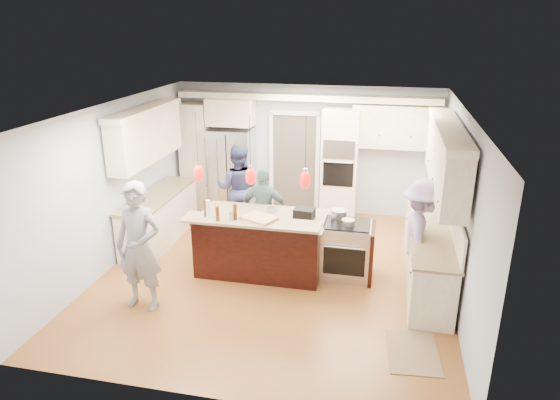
{
  "coord_description": "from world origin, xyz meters",
  "views": [
    {
      "loc": [
        1.63,
        -7.17,
        3.93
      ],
      "look_at": [
        0.0,
        0.35,
        1.15
      ],
      "focal_mm": 32.0,
      "sensor_mm": 36.0,
      "label": 1
    }
  ],
  "objects_px": {
    "person_bar_end": "(139,247)",
    "person_far_left": "(238,188)",
    "kitchen_island": "(262,242)",
    "island_range": "(348,250)",
    "refrigerator": "(232,170)"
  },
  "relations": [
    {
      "from": "person_bar_end",
      "to": "person_far_left",
      "type": "bearing_deg",
      "value": 83.46
    },
    {
      "from": "kitchen_island",
      "to": "island_range",
      "type": "height_order",
      "value": "kitchen_island"
    },
    {
      "from": "person_bar_end",
      "to": "person_far_left",
      "type": "height_order",
      "value": "person_bar_end"
    },
    {
      "from": "refrigerator",
      "to": "island_range",
      "type": "height_order",
      "value": "refrigerator"
    },
    {
      "from": "island_range",
      "to": "person_bar_end",
      "type": "xyz_separation_m",
      "value": [
        -2.8,
        -1.54,
        0.49
      ]
    },
    {
      "from": "kitchen_island",
      "to": "person_bar_end",
      "type": "relative_size",
      "value": 1.11
    },
    {
      "from": "kitchen_island",
      "to": "person_far_left",
      "type": "xyz_separation_m",
      "value": [
        -0.85,
        1.53,
        0.38
      ]
    },
    {
      "from": "island_range",
      "to": "person_far_left",
      "type": "xyz_separation_m",
      "value": [
        -2.26,
        1.45,
        0.41
      ]
    },
    {
      "from": "refrigerator",
      "to": "person_bar_end",
      "type": "relative_size",
      "value": 0.95
    },
    {
      "from": "refrigerator",
      "to": "person_far_left",
      "type": "bearing_deg",
      "value": -66.6
    },
    {
      "from": "refrigerator",
      "to": "island_range",
      "type": "relative_size",
      "value": 1.96
    },
    {
      "from": "refrigerator",
      "to": "kitchen_island",
      "type": "distance_m",
      "value": 2.91
    },
    {
      "from": "island_range",
      "to": "person_bar_end",
      "type": "height_order",
      "value": "person_bar_end"
    },
    {
      "from": "island_range",
      "to": "kitchen_island",
      "type": "bearing_deg",
      "value": -176.89
    },
    {
      "from": "person_bar_end",
      "to": "kitchen_island",
      "type": "bearing_deg",
      "value": 50.13
    }
  ]
}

